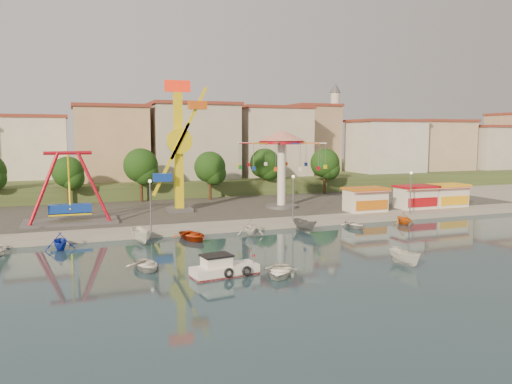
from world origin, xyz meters
name	(u,v)px	position (x,y,z in m)	size (l,w,h in m)	color
ground	(270,259)	(0.00, 0.00, 0.00)	(200.00, 200.00, 0.00)	#162E3D
quay_deck	(155,185)	(0.00, 62.00, 0.30)	(200.00, 100.00, 0.60)	#9E998E
asphalt_pad	(191,205)	(0.00, 30.00, 0.60)	(90.00, 28.00, 0.01)	#4C4944
hill_terrace	(151,177)	(0.00, 67.00, 1.50)	(200.00, 60.00, 3.00)	#384C26
pirate_ship_ride	(69,189)	(-15.76, 20.58, 4.39)	(10.00, 5.00, 8.00)	#59595E
kamikaze_tower	(181,149)	(-2.47, 24.17, 8.55)	(5.18, 3.10, 16.50)	#59595E
wave_swinger	(282,151)	(10.87, 23.12, 8.20)	(11.60, 11.60, 10.40)	#59595E
booth_left	(365,199)	(19.74, 16.49, 2.16)	(5.40, 3.78, 3.08)	white
booth_mid	(416,197)	(27.52, 16.49, 2.16)	(5.40, 3.78, 3.08)	white
booth_right	(447,195)	(32.72, 16.49, 2.16)	(5.40, 3.78, 3.08)	white
lamp_post_1	(151,206)	(-8.00, 13.00, 3.10)	(0.14, 0.14, 5.00)	#59595E
lamp_post_2	(293,199)	(8.00, 13.00, 3.10)	(0.14, 0.14, 5.00)	#59595E
lamp_post_3	(410,194)	(24.00, 13.00, 3.10)	(0.14, 0.14, 5.00)	#59595E
tree_1	(68,172)	(-16.00, 36.24, 5.20)	(4.35, 4.35, 6.80)	#382314
tree_2	(141,166)	(-6.00, 35.81, 5.92)	(5.02, 5.02, 7.85)	#382314
tree_3	(210,167)	(4.00, 34.36, 5.55)	(4.68, 4.68, 7.32)	#382314
tree_4	(265,163)	(14.00, 37.35, 5.75)	(4.86, 4.86, 7.60)	#382314
tree_5	(325,163)	(24.00, 35.54, 5.71)	(4.83, 4.83, 7.54)	#382314
building_1	(33,154)	(-21.33, 51.38, 7.32)	(12.33, 9.01, 8.63)	silver
building_2	(116,145)	(-8.19, 51.96, 8.62)	(11.95, 9.28, 11.23)	tan
building_3	(197,151)	(5.60, 48.80, 7.60)	(12.59, 10.50, 9.20)	beige
building_4	(261,149)	(19.07, 52.20, 7.62)	(10.75, 9.23, 9.24)	beige
building_5	(327,144)	(32.37, 50.33, 8.61)	(12.77, 10.96, 11.21)	tan
building_6	(382,141)	(44.15, 48.77, 9.18)	(8.23, 8.98, 12.36)	silver
building_7	(415,148)	(56.03, 53.70, 7.38)	(11.59, 10.93, 8.76)	beige
building_8	(487,140)	(69.93, 47.19, 9.29)	(12.84, 9.28, 12.58)	beige
minaret	(335,124)	(36.00, 54.00, 12.55)	(2.80, 2.80, 18.00)	silver
cabin_motorboat	(223,269)	(-5.16, -3.45, 0.47)	(5.20, 2.60, 1.75)	white
rowboat_a	(146,265)	(-10.29, 0.17, 0.37)	(2.53, 3.54, 0.73)	silver
rowboat_b	(279,271)	(-1.30, -5.04, 0.39)	(2.67, 3.74, 0.77)	silver
skiff	(405,257)	(9.30, -5.72, 0.68)	(1.32, 3.52, 1.36)	silver
moored_boat_1	(60,241)	(-16.67, 9.80, 0.79)	(2.60, 3.01, 1.59)	#152EBF
moored_boat_2	(142,235)	(-9.38, 9.80, 0.78)	(1.52, 4.04, 1.56)	white
moored_boat_3	(193,235)	(-4.38, 9.80, 0.43)	(3.00, 4.20, 0.87)	#BC340F
moored_boat_4	(251,227)	(1.74, 9.80, 0.84)	(2.74, 3.17, 1.67)	silver
moored_boat_5	(305,225)	(7.99, 9.80, 0.68)	(1.33, 3.54, 1.37)	#55565A
moored_boat_6	(355,225)	(14.20, 9.80, 0.36)	(2.50, 3.50, 0.72)	silver
moored_boat_7	(404,218)	(20.72, 9.80, 0.73)	(2.38, 2.76, 1.45)	orange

